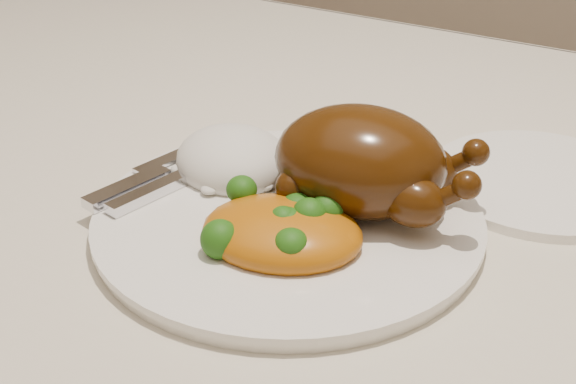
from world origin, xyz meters
The scene contains 8 objects.
dining_table centered at (0.00, 0.00, 0.67)m, with size 1.60×0.90×0.76m.
tablecloth centered at (0.00, 0.00, 0.74)m, with size 1.73×1.03×0.18m.
dinner_plate centered at (0.04, -0.04, 0.77)m, with size 0.31×0.31×0.01m, color white.
side_plate centered at (0.20, 0.14, 0.77)m, with size 0.19×0.19×0.01m, color white.
roast_chicken centered at (0.09, 0.00, 0.82)m, with size 0.18×0.13×0.09m.
rice_mound centered at (-0.03, 0.00, 0.79)m, with size 0.13×0.13×0.06m.
mac_and_cheese centered at (0.06, -0.08, 0.79)m, with size 0.14×0.12×0.05m.
cutlery centered at (-0.08, -0.05, 0.79)m, with size 0.06×0.20×0.01m.
Camera 1 is at (0.32, -0.51, 1.11)m, focal length 50.00 mm.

